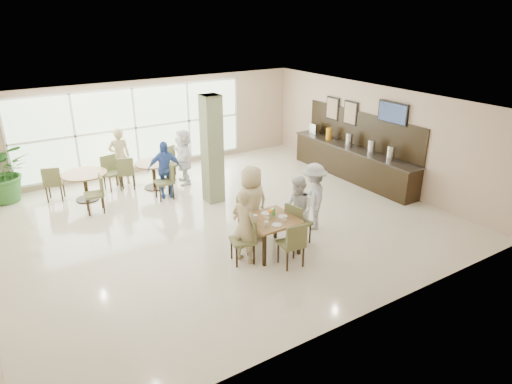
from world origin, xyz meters
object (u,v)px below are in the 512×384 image
round_table_right (154,169)px  teen_standing (314,196)px  buffet_counter (352,160)px  adult_b (184,157)px  teen_right (298,211)px  main_table (270,222)px  adult_a (165,169)px  teen_left (245,226)px  round_table_left (85,179)px  adult_standing (120,156)px  potted_plant (4,172)px  teen_far (252,203)px

round_table_right → teen_standing: bearing=-63.7°
buffet_counter → adult_b: 4.98m
teen_right → teen_standing: bearing=130.3°
main_table → adult_a: bearing=99.6°
adult_b → teen_left: bearing=6.8°
round_table_left → teen_standing: bearing=-48.5°
adult_b → adult_standing: (-1.58, 0.89, 0.03)m
main_table → adult_b: size_ratio=0.64×
teen_left → adult_standing: 5.68m
teen_left → adult_b: size_ratio=0.98×
potted_plant → adult_b: potted_plant is taller
teen_left → teen_far: 0.96m
round_table_right → potted_plant: potted_plant is taller
potted_plant → teen_standing: (5.78, -5.57, -0.03)m
adult_standing → teen_left: bearing=102.5°
teen_right → adult_b: size_ratio=0.96×
teen_far → teen_right: bearing=131.0°
teen_left → adult_b: 4.81m
adult_a → adult_standing: adult_standing is taller
main_table → adult_standing: size_ratio=0.62×
adult_b → round_table_left: bearing=-78.0°
main_table → adult_standing: bearing=104.1°
potted_plant → adult_a: potted_plant is taller
teen_far → teen_standing: teen_far is taller
buffet_counter → potted_plant: buffet_counter is taller
round_table_left → teen_far: 4.94m
buffet_counter → teen_left: (-5.21, -2.41, 0.22)m
adult_a → round_table_right: bearing=108.2°
teen_left → teen_far: size_ratio=0.92×
buffet_counter → teen_left: size_ratio=3.03×
round_table_left → teen_left: teen_left is taller
teen_right → adult_b: (-0.53, 4.70, 0.04)m
buffet_counter → teen_standing: buffet_counter is taller
round_table_left → teen_standing: size_ratio=0.74×
teen_left → adult_b: adult_b is taller
adult_a → adult_b: adult_b is taller
round_table_right → adult_a: bearing=-86.9°
teen_right → buffet_counter: bearing=134.5°
round_table_left → teen_far: bearing=-59.0°
adult_a → adult_standing: size_ratio=0.93×
main_table → teen_standing: bearing=15.0°
adult_standing → adult_b: bearing=155.3°
teen_right → adult_standing: 5.97m
round_table_left → round_table_right: size_ratio=1.15×
round_table_right → buffet_counter: (5.29, -2.41, -0.00)m
round_table_right → teen_right: size_ratio=0.67×
teen_far → adult_b: 4.01m
teen_left → adult_a: 4.06m
teen_right → teen_far: bearing=-120.6°
teen_standing → main_table: bearing=-46.5°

